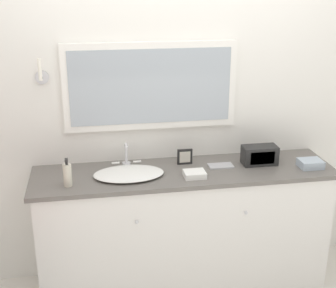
% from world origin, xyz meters
% --- Properties ---
extents(wall_back, '(8.00, 0.18, 2.55)m').
position_xyz_m(wall_back, '(-0.00, 0.56, 1.28)').
color(wall_back, white).
rests_on(wall_back, ground_plane).
extents(vanity_counter, '(2.07, 0.53, 0.90)m').
position_xyz_m(vanity_counter, '(0.00, 0.27, 0.45)').
color(vanity_counter, white).
rests_on(vanity_counter, ground_plane).
extents(sink_basin, '(0.47, 0.35, 0.17)m').
position_xyz_m(sink_basin, '(-0.38, 0.25, 0.92)').
color(sink_basin, white).
rests_on(sink_basin, vanity_counter).
extents(soap_bottle, '(0.06, 0.06, 0.19)m').
position_xyz_m(soap_bottle, '(-0.78, 0.15, 0.98)').
color(soap_bottle, beige).
rests_on(soap_bottle, vanity_counter).
extents(appliance_box, '(0.24, 0.12, 0.13)m').
position_xyz_m(appliance_box, '(0.54, 0.29, 0.97)').
color(appliance_box, black).
rests_on(appliance_box, vanity_counter).
extents(picture_frame, '(0.11, 0.01, 0.11)m').
position_xyz_m(picture_frame, '(0.02, 0.38, 0.95)').
color(picture_frame, black).
rests_on(picture_frame, vanity_counter).
extents(hand_towel_near_sink, '(0.14, 0.12, 0.04)m').
position_xyz_m(hand_towel_near_sink, '(0.04, 0.15, 0.92)').
color(hand_towel_near_sink, white).
rests_on(hand_towel_near_sink, vanity_counter).
extents(hand_towel_far_corner, '(0.16, 0.13, 0.05)m').
position_xyz_m(hand_towel_far_corner, '(0.87, 0.17, 0.93)').
color(hand_towel_far_corner, '#A8B7C6').
rests_on(hand_towel_far_corner, vanity_counter).
extents(metal_tray, '(0.17, 0.10, 0.01)m').
position_xyz_m(metal_tray, '(0.26, 0.30, 0.90)').
color(metal_tray, '#ADADB2').
rests_on(metal_tray, vanity_counter).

